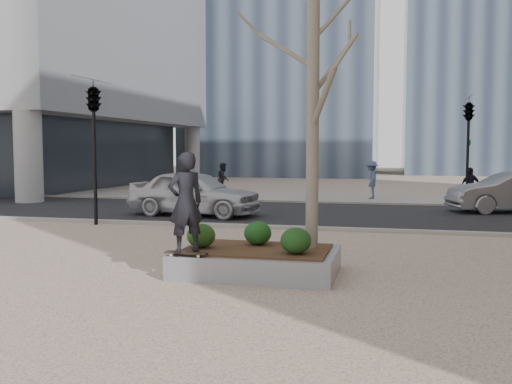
% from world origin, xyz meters
% --- Properties ---
extents(ground, '(120.00, 120.00, 0.00)m').
position_xyz_m(ground, '(0.00, 0.00, 0.00)').
color(ground, tan).
rests_on(ground, ground).
extents(street, '(60.00, 8.00, 0.02)m').
position_xyz_m(street, '(0.00, 10.00, 0.01)').
color(street, black).
rests_on(street, ground).
extents(far_sidewalk, '(60.00, 6.00, 0.02)m').
position_xyz_m(far_sidewalk, '(0.00, 17.00, 0.01)').
color(far_sidewalk, gray).
rests_on(far_sidewalk, ground).
extents(planter, '(3.00, 2.00, 0.45)m').
position_xyz_m(planter, '(1.00, 0.00, 0.23)').
color(planter, gray).
rests_on(planter, ground).
extents(planter_mulch, '(2.70, 1.70, 0.04)m').
position_xyz_m(planter_mulch, '(1.00, 0.00, 0.47)').
color(planter_mulch, '#382314').
rests_on(planter_mulch, planter).
extents(sycamore_tree, '(2.80, 2.80, 6.60)m').
position_xyz_m(sycamore_tree, '(2.00, 0.30, 3.79)').
color(sycamore_tree, gray).
rests_on(sycamore_tree, planter_mulch).
extents(shrub_left, '(0.55, 0.55, 0.47)m').
position_xyz_m(shrub_left, '(-0.05, -0.20, 0.72)').
color(shrub_left, '#193410').
rests_on(shrub_left, planter_mulch).
extents(shrub_middle, '(0.54, 0.54, 0.46)m').
position_xyz_m(shrub_middle, '(0.92, 0.38, 0.72)').
color(shrub_middle, '#113711').
rests_on(shrub_middle, planter_mulch).
extents(shrub_right, '(0.56, 0.56, 0.47)m').
position_xyz_m(shrub_right, '(1.81, -0.40, 0.73)').
color(shrub_right, '#113814').
rests_on(shrub_right, planter_mulch).
extents(skateboard, '(0.79, 0.22, 0.08)m').
position_xyz_m(skateboard, '(-0.10, -0.88, 0.49)').
color(skateboard, black).
rests_on(skateboard, planter).
extents(skateboarder, '(0.77, 0.76, 1.80)m').
position_xyz_m(skateboarder, '(-0.10, -0.88, 1.42)').
color(skateboarder, black).
rests_on(skateboarder, skateboard).
extents(police_car, '(4.89, 2.49, 1.59)m').
position_xyz_m(police_car, '(-3.27, 8.45, 0.82)').
color(police_car, '#BABABE').
rests_on(police_car, street).
extents(car_silver, '(4.78, 2.71, 1.49)m').
position_xyz_m(car_silver, '(7.78, 12.11, 0.77)').
color(car_silver, gray).
rests_on(car_silver, street).
extents(pedestrian_a, '(0.61, 0.78, 1.61)m').
position_xyz_m(pedestrian_a, '(-4.82, 17.18, 0.83)').
color(pedestrian_a, black).
rests_on(pedestrian_a, far_sidewalk).
extents(pedestrian_b, '(0.68, 1.16, 1.78)m').
position_xyz_m(pedestrian_b, '(2.53, 16.61, 0.91)').
color(pedestrian_b, '#3D506E').
rests_on(pedestrian_b, far_sidewalk).
extents(pedestrian_c, '(0.98, 0.73, 1.55)m').
position_xyz_m(pedestrian_c, '(6.67, 14.79, 0.80)').
color(pedestrian_c, black).
rests_on(pedestrian_c, far_sidewalk).
extents(traffic_light_near, '(0.60, 2.48, 4.50)m').
position_xyz_m(traffic_light_near, '(-5.50, 5.60, 2.25)').
color(traffic_light_near, black).
rests_on(traffic_light_near, ground).
extents(traffic_light_far, '(0.60, 2.48, 4.50)m').
position_xyz_m(traffic_light_far, '(6.50, 14.60, 2.25)').
color(traffic_light_far, black).
rests_on(traffic_light_far, ground).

